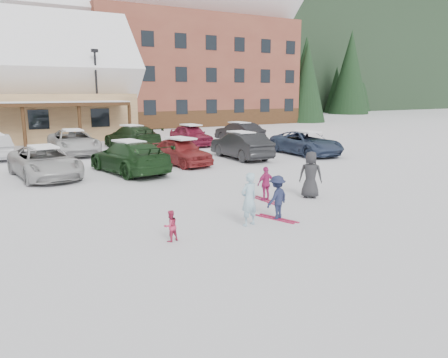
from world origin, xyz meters
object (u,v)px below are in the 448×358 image
lamp_post (97,90)px  parked_car_2 (44,162)px  toddler_red (170,226)px  bystander_dark (311,175)px  adult_skier (249,199)px  parked_car_3 (129,157)px  parked_car_11 (132,137)px  child_magenta (266,184)px  alpine_hotel (170,49)px  parked_car_6 (306,143)px  parked_car_10 (74,142)px  parked_car_13 (239,132)px  parked_car_4 (181,152)px  parked_car_12 (191,135)px  parked_car_5 (241,145)px  child_navy (277,198)px

lamp_post → parked_car_2: bearing=-113.1°
toddler_red → bystander_dark: bystander_dark is taller
adult_skier → toddler_red: size_ratio=1.88×
adult_skier → bystander_dark: 4.11m
parked_car_3 → parked_car_11: bearing=-118.3°
child_magenta → alpine_hotel: bearing=-110.0°
parked_car_2 → parked_car_11: bearing=43.7°
parked_car_6 → alpine_hotel: bearing=84.2°
toddler_red → parked_car_2: size_ratio=0.16×
alpine_hotel → parked_car_11: bearing=-119.5°
parked_car_3 → parked_car_10: size_ratio=0.97×
parked_car_6 → parked_car_3: bearing=-176.0°
parked_car_11 → parked_car_13: 8.26m
parked_car_4 → parked_car_11: parked_car_11 is taller
parked_car_3 → parked_car_13: parked_car_3 is taller
alpine_hotel → parked_car_6: size_ratio=6.24×
parked_car_6 → toddler_red: bearing=-140.9°
parked_car_12 → parked_car_2: bearing=-146.9°
parked_car_6 → parked_car_5: bearing=173.2°
child_navy → parked_car_12: bearing=-126.9°
adult_skier → parked_car_13: size_ratio=0.34×
lamp_post → parked_car_11: (0.68, -6.01, -3.09)m
parked_car_12 → child_navy: bearing=-109.5°
toddler_red → child_navy: (3.54, 0.24, 0.26)m
parked_car_3 → parked_car_4: 3.19m
child_navy → parked_car_3: (-1.43, 9.60, 0.09)m
child_magenta → parked_car_4: (0.60, 8.51, 0.09)m
parked_car_13 → alpine_hotel: bearing=-103.8°
adult_skier → parked_car_12: (6.80, 17.94, -0.04)m
toddler_red → parked_car_5: (9.03, 11.03, 0.35)m
parked_car_5 → parked_car_10: size_ratio=0.86×
child_magenta → bystander_dark: (1.65, -0.42, 0.23)m
parked_car_5 → child_navy: bearing=64.2°
lamp_post → bystander_dark: bearing=-85.4°
parked_car_3 → parked_car_12: parked_car_3 is taller
parked_car_3 → child_navy: bearing=89.1°
parked_car_3 → parked_car_5: (6.92, 1.18, 0.01)m
bystander_dark → parked_car_6: size_ratio=0.33×
child_navy → parked_car_6: bearing=-152.9°
alpine_hotel → child_navy: 41.73m
child_navy → parked_car_11: bearing=-113.9°
bystander_dark → parked_car_12: bearing=-56.3°
child_navy → parked_car_12: (5.73, 17.84, 0.07)m
parked_car_2 → parked_car_10: size_ratio=0.94×
alpine_hotel → parked_car_4: 31.54m
parked_car_2 → parked_car_4: 6.68m
parked_car_5 → parked_car_10: bearing=-38.7°
child_magenta → parked_car_6: size_ratio=0.24×
adult_skier → parked_car_5: 12.71m
parked_car_5 → parked_car_11: 8.37m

